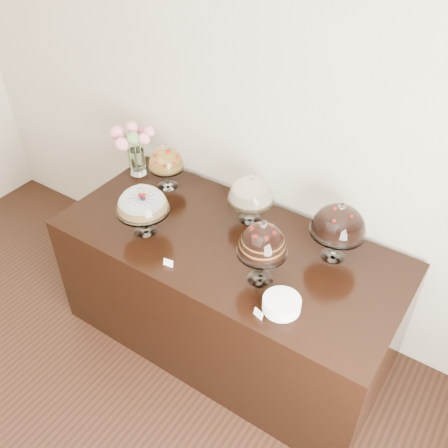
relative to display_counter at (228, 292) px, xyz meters
The scene contains 11 objects.
wall_back 1.23m from the display_counter, 121.48° to the left, with size 5.00×0.04×3.00m, color beige.
display_counter is the anchor object (origin of this frame).
cake_stand_sugar_sponge 0.87m from the display_counter, 158.46° to the right, with size 0.33×0.33×0.36m.
cake_stand_choco_layer 0.82m from the display_counter, 26.66° to the right, with size 0.28×0.28×0.42m.
cake_stand_cheesecake 0.72m from the display_counter, 92.94° to the left, with size 0.30×0.30×0.35m.
cake_stand_dark_choco 0.96m from the display_counter, 22.73° to the left, with size 0.33×0.33×0.39m.
cake_stand_fruit_tart 1.00m from the display_counter, 158.55° to the left, with size 0.25×0.25×0.34m.
flower_vase 1.25m from the display_counter, 164.44° to the left, with size 0.32×0.31×0.40m.
plate_stack 0.78m from the display_counter, 29.07° to the right, with size 0.20×0.20×0.07m.
price_card_left 0.63m from the display_counter, 115.77° to the right, with size 0.06×0.01×0.04m, color white.
price_card_right 0.78m from the display_counter, 41.77° to the right, with size 0.06×0.01×0.04m, color white.
Camera 1 is at (1.61, 0.50, 2.94)m, focal length 40.00 mm.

